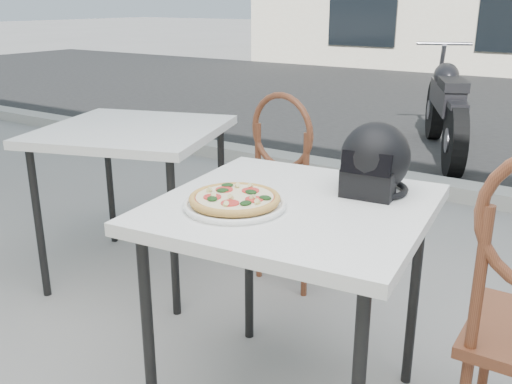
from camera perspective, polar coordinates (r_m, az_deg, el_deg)
The scene contains 7 objects.
cafe_table_main at distance 1.94m, azimuth 3.71°, elevation -3.09°, with size 0.96×0.96×0.83m.
plate at distance 1.86m, azimuth -2.14°, elevation -1.30°, with size 0.43×0.43×0.02m.
pizza at distance 1.85m, azimuth -2.14°, elevation -0.63°, with size 0.33×0.33×0.04m.
helmet at distance 2.03m, azimuth 11.76°, elevation 2.97°, with size 0.27×0.28×0.25m.
cafe_table_side at distance 3.09m, azimuth -12.23°, elevation 5.01°, with size 1.13×1.13×0.84m.
cafe_chair_side at distance 2.99m, azimuth 3.71°, elevation 1.27°, with size 0.47×0.47×1.05m.
motorcycle at distance 5.95m, azimuth 18.39°, elevation 7.94°, with size 0.96×2.02×1.07m.
Camera 1 is at (0.34, -1.41, 1.47)m, focal length 40.00 mm.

